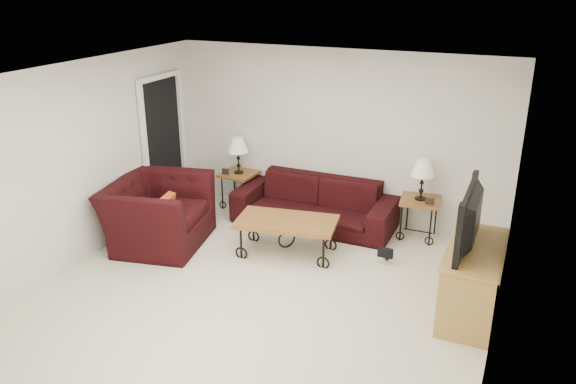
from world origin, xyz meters
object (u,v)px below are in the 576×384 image
(sofa, at_px, (314,203))
(television, at_px, (478,219))
(side_table_left, at_px, (239,190))
(armchair, at_px, (158,213))
(lamp_right, at_px, (422,179))
(coffee_table, at_px, (287,237))
(tv_stand, at_px, (472,280))
(side_table_right, at_px, (419,218))
(lamp_left, at_px, (238,155))
(backpack, at_px, (388,247))

(sofa, relative_size, television, 2.03)
(side_table_left, bearing_deg, sofa, -7.68)
(side_table_left, height_order, armchair, armchair)
(armchair, bearing_deg, lamp_right, -74.93)
(coffee_table, distance_m, armchair, 1.78)
(tv_stand, relative_size, television, 1.12)
(armchair, height_order, television, television)
(side_table_right, distance_m, tv_stand, 1.90)
(armchair, xyz_separation_m, tv_stand, (4.11, -0.07, -0.06))
(lamp_left, relative_size, backpack, 1.46)
(lamp_left, distance_m, backpack, 2.82)
(side_table_right, bearing_deg, backpack, -103.86)
(side_table_right, bearing_deg, lamp_right, 0.00)
(coffee_table, distance_m, tv_stand, 2.43)
(sofa, height_order, television, television)
(sofa, xyz_separation_m, tv_stand, (2.39, -1.48, 0.04))
(sofa, height_order, side_table_left, sofa)
(tv_stand, bearing_deg, side_table_left, 155.97)
(armchair, relative_size, backpack, 3.51)
(side_table_right, bearing_deg, sofa, -173.08)
(lamp_left, distance_m, lamp_right, 2.82)
(coffee_table, xyz_separation_m, tv_stand, (2.38, -0.47, 0.15))
(lamp_left, xyz_separation_m, lamp_right, (2.82, -0.00, 0.01))
(sofa, distance_m, lamp_right, 1.58)
(television, bearing_deg, tv_stand, 90.00)
(sofa, bearing_deg, television, -31.99)
(television, bearing_deg, lamp_left, -114.15)
(lamp_right, height_order, armchair, lamp_right)
(side_table_left, bearing_deg, television, -24.15)
(tv_stand, height_order, television, television)
(sofa, xyz_separation_m, lamp_right, (1.48, 0.18, 0.52))
(coffee_table, bearing_deg, armchair, -166.89)
(lamp_right, xyz_separation_m, coffee_table, (-1.47, -1.19, -0.62))
(sofa, height_order, coffee_table, sofa)
(side_table_right, distance_m, coffee_table, 1.90)
(tv_stand, bearing_deg, side_table_right, 118.70)
(tv_stand, distance_m, backpack, 1.39)
(side_table_right, xyz_separation_m, tv_stand, (0.91, -1.66, 0.10))
(lamp_right, relative_size, coffee_table, 0.45)
(coffee_table, relative_size, television, 1.12)
(lamp_left, xyz_separation_m, backpack, (2.61, -0.86, -0.65))
(armchair, relative_size, television, 1.18)
(side_table_right, distance_m, armchair, 3.57)
(side_table_left, relative_size, backpack, 1.46)
(side_table_right, xyz_separation_m, television, (0.89, -1.66, 0.82))
(lamp_right, bearing_deg, side_table_left, 180.00)
(side_table_left, relative_size, lamp_right, 0.98)
(television, bearing_deg, armchair, -90.93)
(lamp_left, relative_size, lamp_right, 0.98)
(side_table_right, height_order, backpack, side_table_right)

